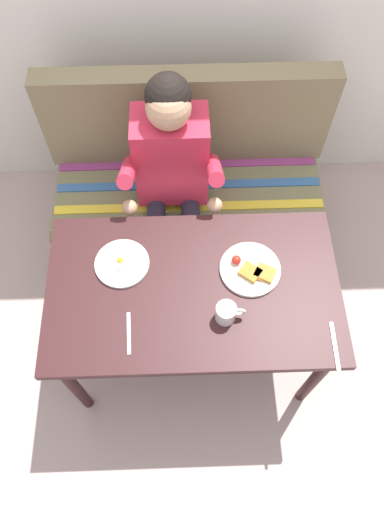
% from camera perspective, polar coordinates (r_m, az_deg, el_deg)
% --- Properties ---
extents(ground_plane, '(8.00, 8.00, 0.00)m').
position_cam_1_polar(ground_plane, '(2.63, 0.11, -10.48)').
color(ground_plane, '#B09891').
extents(table, '(1.20, 0.70, 0.73)m').
position_cam_1_polar(table, '(2.03, 0.14, -4.71)').
color(table, '#311617').
rests_on(table, ground).
extents(couch, '(1.44, 0.56, 1.00)m').
position_cam_1_polar(couch, '(2.69, -0.43, 7.49)').
color(couch, '#796B4C').
rests_on(couch, ground).
extents(person, '(0.45, 0.61, 1.21)m').
position_cam_1_polar(person, '(2.26, -2.43, 10.03)').
color(person, '#C32940').
rests_on(person, ground).
extents(plate_breakfast, '(0.25, 0.25, 0.05)m').
position_cam_1_polar(plate_breakfast, '(1.99, 7.05, -1.61)').
color(plate_breakfast, white).
rests_on(plate_breakfast, table).
extents(plate_eggs, '(0.23, 0.23, 0.04)m').
position_cam_1_polar(plate_eggs, '(2.01, -8.32, -0.87)').
color(plate_eggs, white).
rests_on(plate_eggs, table).
extents(coffee_mug, '(0.12, 0.08, 0.09)m').
position_cam_1_polar(coffee_mug, '(1.86, 4.12, -6.73)').
color(coffee_mug, white).
rests_on(coffee_mug, table).
extents(fork, '(0.02, 0.17, 0.00)m').
position_cam_1_polar(fork, '(1.89, -7.52, -9.08)').
color(fork, silver).
rests_on(fork, table).
extents(knife, '(0.02, 0.20, 0.00)m').
position_cam_1_polar(knife, '(1.93, 16.64, -10.34)').
color(knife, silver).
rests_on(knife, table).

